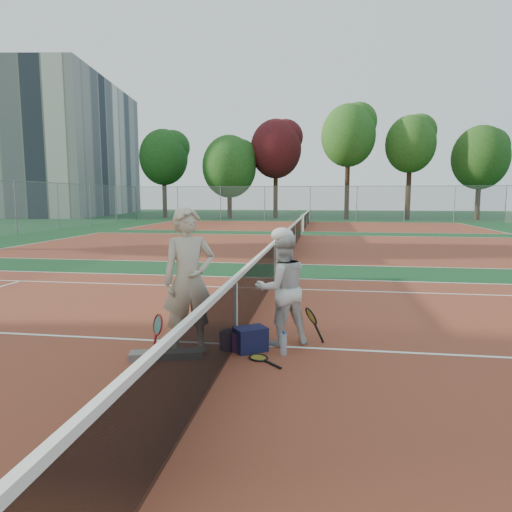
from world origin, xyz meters
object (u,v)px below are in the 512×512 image
(net_main, at_px, (236,311))
(player_a, at_px, (189,281))
(apartment_block, at_px, (71,150))
(sports_bag_navy, at_px, (250,339))
(racket_red, at_px, (158,337))
(racket_black_held, at_px, (311,326))
(player_b, at_px, (282,289))
(water_bottle, at_px, (284,345))
(racket_spare, at_px, (259,358))
(sports_bag_purple, at_px, (234,341))

(net_main, relative_size, player_a, 5.47)
(apartment_block, bearing_deg, net_main, -57.53)
(sports_bag_navy, bearing_deg, racket_red, -158.15)
(racket_red, xyz_separation_m, racket_black_held, (2.00, 0.88, -0.02))
(player_b, relative_size, water_bottle, 5.49)
(player_b, bearing_deg, net_main, -12.94)
(racket_spare, height_order, sports_bag_purple, sports_bag_purple)
(net_main, distance_m, racket_black_held, 1.12)
(sports_bag_purple, relative_size, water_bottle, 1.10)
(net_main, relative_size, apartment_block, 0.50)
(racket_red, height_order, sports_bag_purple, racket_red)
(player_b, relative_size, racket_spare, 2.75)
(racket_black_held, xyz_separation_m, water_bottle, (-0.35, -0.52, -0.12))
(net_main, distance_m, sports_bag_navy, 0.49)
(net_main, bearing_deg, racket_red, -142.45)
(player_b, bearing_deg, racket_spare, 44.14)
(apartment_block, height_order, water_bottle, apartment_block)
(apartment_block, xyz_separation_m, sports_bag_purple, (28.01, -44.23, -7.37))
(player_b, bearing_deg, water_bottle, 72.39)
(player_a, bearing_deg, racket_spare, -38.98)
(net_main, relative_size, sports_bag_navy, 25.49)
(apartment_block, height_order, player_a, apartment_block)
(apartment_block, xyz_separation_m, racket_spare, (28.41, -44.53, -7.49))
(player_a, bearing_deg, net_main, 2.76)
(player_b, relative_size, racket_black_held, 3.00)
(player_a, xyz_separation_m, sports_bag_purple, (0.59, 0.14, -0.87))
(sports_bag_navy, height_order, sports_bag_purple, sports_bag_navy)
(racket_black_held, distance_m, sports_bag_purple, 1.15)
(net_main, height_order, racket_black_held, net_main)
(net_main, relative_size, sports_bag_purple, 33.20)
(apartment_block, bearing_deg, racket_spare, -57.46)
(net_main, xyz_separation_m, racket_spare, (0.41, -0.53, -0.49))
(apartment_block, relative_size, sports_bag_purple, 66.52)
(player_a, relative_size, racket_black_held, 3.65)
(apartment_block, distance_m, sports_bag_navy, 53.00)
(player_a, xyz_separation_m, water_bottle, (1.31, 0.02, -0.85))
(player_a, bearing_deg, racket_black_held, -11.57)
(net_main, xyz_separation_m, sports_bag_purple, (0.01, -0.23, -0.38))
(sports_bag_purple, bearing_deg, sports_bag_navy, -2.29)
(racket_red, bearing_deg, net_main, -8.78)
(racket_red, distance_m, sports_bag_navy, 1.27)
(player_a, height_order, sports_bag_purple, player_a)
(player_b, xyz_separation_m, racket_spare, (-0.24, -0.69, -0.81))
(racket_black_held, distance_m, sports_bag_navy, 0.93)
(player_a, relative_size, sports_bag_purple, 6.07)
(net_main, height_order, water_bottle, net_main)
(racket_spare, bearing_deg, player_b, -64.51)
(water_bottle, bearing_deg, player_b, 98.72)
(racket_spare, bearing_deg, net_main, -7.28)
(racket_black_held, bearing_deg, player_a, -12.80)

